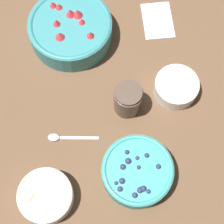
{
  "coord_description": "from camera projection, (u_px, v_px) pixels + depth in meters",
  "views": [
    {
      "loc": [
        0.38,
        0.03,
        0.97
      ],
      "look_at": [
        0.03,
        -0.02,
        0.04
      ],
      "focal_mm": 60.0,
      "sensor_mm": 36.0,
      "label": 1
    }
  ],
  "objects": [
    {
      "name": "ground_plane",
      "position": [
        122.0,
        109.0,
        1.04
      ],
      "size": [
        4.0,
        4.0,
        0.0
      ],
      "primitive_type": "plane",
      "color": "brown"
    },
    {
      "name": "bowl_strawberries",
      "position": [
        70.0,
        28.0,
        1.09
      ],
      "size": [
        0.24,
        0.24,
        0.09
      ],
      "color": "teal",
      "rests_on": "ground_plane"
    },
    {
      "name": "bowl_blueberries",
      "position": [
        137.0,
        171.0,
        0.95
      ],
      "size": [
        0.18,
        0.18,
        0.07
      ],
      "color": "teal",
      "rests_on": "ground_plane"
    },
    {
      "name": "bowl_bananas",
      "position": [
        46.0,
        196.0,
        0.93
      ],
      "size": [
        0.14,
        0.14,
        0.05
      ],
      "color": "silver",
      "rests_on": "ground_plane"
    },
    {
      "name": "bowl_cream",
      "position": [
        176.0,
        86.0,
        1.04
      ],
      "size": [
        0.12,
        0.12,
        0.06
      ],
      "color": "silver",
      "rests_on": "ground_plane"
    },
    {
      "name": "jar_chocolate",
      "position": [
        128.0,
        100.0,
        1.01
      ],
      "size": [
        0.08,
        0.08,
        0.1
      ],
      "color": "#4C3D33",
      "rests_on": "ground_plane"
    },
    {
      "name": "napkin",
      "position": [
        158.0,
        20.0,
        1.14
      ],
      "size": [
        0.15,
        0.12,
        0.01
      ],
      "color": "#B2BCC6",
      "rests_on": "ground_plane"
    },
    {
      "name": "spoon",
      "position": [
        63.0,
        137.0,
        1.01
      ],
      "size": [
        0.03,
        0.14,
        0.01
      ],
      "color": "silver",
      "rests_on": "ground_plane"
    }
  ]
}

